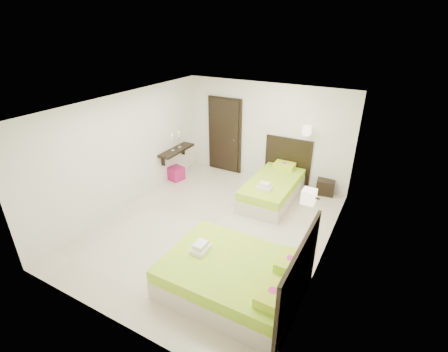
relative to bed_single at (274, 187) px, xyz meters
The scene contains 7 objects.
floor 1.95m from the bed_single, 110.31° to the right, with size 5.50×5.50×0.00m, color beige.
bed_single is the anchor object (origin of this frame).
bed_double 3.25m from the bed_single, 79.42° to the right, with size 2.14×1.82×1.76m.
nightstand 1.35m from the bed_single, 38.54° to the left, with size 0.43×0.38×0.38m, color black.
ottoman 2.75m from the bed_single, behind, with size 0.36×0.36×0.36m, color #8F134C.
door 2.20m from the bed_single, 154.52° to the left, with size 1.02×0.15×2.14m.
console_shelf 2.81m from the bed_single, behind, with size 0.35×1.20×0.78m.
Camera 1 is at (2.98, -4.92, 3.96)m, focal length 26.00 mm.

